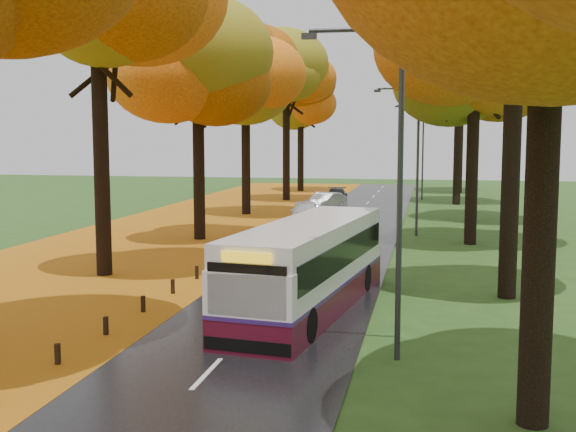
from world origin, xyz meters
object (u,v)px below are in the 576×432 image
(car_white, at_px, (306,213))
(streetlamp_far, at_px, (420,144))
(bus, at_px, (309,264))
(car_silver, at_px, (325,202))
(car_dark, at_px, (336,196))
(streetlamp_near, at_px, (390,166))
(streetlamp_mid, at_px, (413,148))

(car_white, bearing_deg, streetlamp_far, 62.17)
(bus, xyz_separation_m, car_silver, (-3.62, 28.03, -0.74))
(streetlamp_far, xyz_separation_m, car_white, (-6.30, -19.32, -3.91))
(car_silver, height_order, car_dark, car_silver)
(streetlamp_near, height_order, bus, streetlamp_near)
(streetlamp_far, height_order, car_dark, streetlamp_far)
(car_white, relative_size, car_dark, 1.07)
(car_white, xyz_separation_m, car_silver, (0.00, 7.80, -0.07))
(car_white, distance_m, car_silver, 7.80)
(car_dark, bearing_deg, car_silver, -95.62)
(streetlamp_far, relative_size, bus, 0.76)
(car_silver, distance_m, car_dark, 6.41)
(streetlamp_near, bearing_deg, car_silver, 100.97)
(car_white, distance_m, car_dark, 14.22)
(car_white, relative_size, car_silver, 1.07)
(car_white, bearing_deg, car_dark, 80.22)
(streetlamp_far, bearing_deg, bus, -93.87)
(streetlamp_near, relative_size, car_silver, 1.91)
(streetlamp_mid, bearing_deg, streetlamp_far, 90.00)
(streetlamp_near, relative_size, streetlamp_mid, 1.00)
(bus, relative_size, car_dark, 2.55)
(streetlamp_far, relative_size, car_silver, 1.91)
(bus, bearing_deg, car_white, 107.83)
(streetlamp_near, bearing_deg, car_white, 104.31)
(car_dark, bearing_deg, streetlamp_near, -86.42)
(car_dark, bearing_deg, streetlamp_mid, -75.18)
(bus, distance_m, car_white, 20.56)
(streetlamp_mid, xyz_separation_m, car_white, (-6.30, 2.68, -3.91))
(streetlamp_near, distance_m, car_dark, 39.61)
(streetlamp_near, distance_m, car_white, 25.77)
(car_white, bearing_deg, car_silver, 80.22)
(bus, xyz_separation_m, car_white, (-3.62, 20.22, -0.67))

